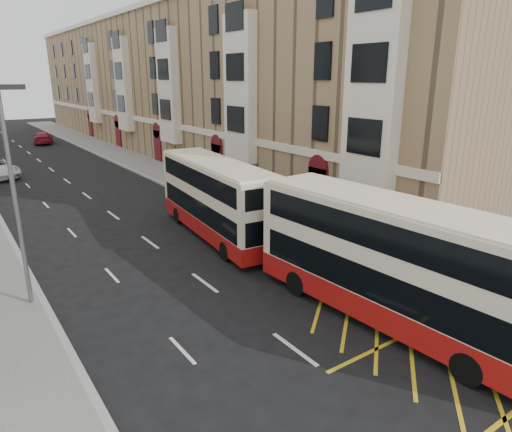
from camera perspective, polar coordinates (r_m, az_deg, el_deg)
ground at (r=13.13m, az=17.02°, el=-23.56°), size 200.00×200.00×0.00m
pavement_right at (r=40.17m, az=-10.10°, el=4.83°), size 4.00×120.00×0.15m
kerb_right at (r=39.40m, az=-12.74°, el=4.44°), size 0.25×120.00×0.15m
road_markings at (r=52.11m, az=-25.30°, el=6.16°), size 10.00×110.00×0.01m
terrace_right at (r=56.15m, az=-10.82°, el=15.87°), size 10.75×79.00×15.25m
guard_railing at (r=20.02m, az=15.66°, el=-5.73°), size 0.06×6.56×1.01m
street_lamp_near at (r=18.26m, az=-27.93°, el=3.18°), size 0.93×0.18×8.00m
double_decker_front at (r=16.44m, az=16.70°, el=-5.64°), size 3.16×11.19×4.41m
double_decker_rear at (r=24.47m, az=-4.93°, el=2.13°), size 3.44×10.61×4.16m
pedestrian_mid at (r=21.37m, az=23.57°, el=-4.41°), size 1.02×0.85×1.88m
pedestrian_far at (r=19.28m, az=20.98°, el=-6.37°), size 1.20×0.82×1.90m
car_red at (r=66.26m, az=-25.08°, el=8.85°), size 3.26×5.55×1.51m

